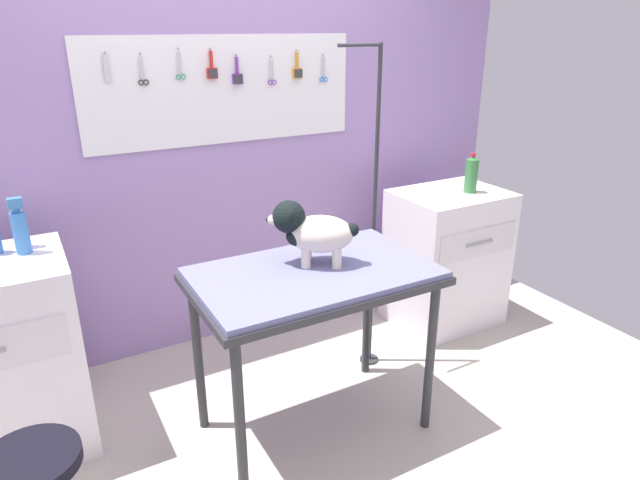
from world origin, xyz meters
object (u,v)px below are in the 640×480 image
object	(u,v)px
dog	(311,231)
detangler_spray	(18,227)
grooming_table	(314,287)
cabinet_right	(446,258)
grooming_arm	(373,228)
soda_bottle	(471,174)

from	to	relation	value
dog	detangler_spray	world-z (taller)	detangler_spray
grooming_table	dog	distance (m)	0.25
grooming_table	cabinet_right	bearing A→B (deg)	22.53
grooming_table	detangler_spray	world-z (taller)	detangler_spray
grooming_arm	cabinet_right	bearing A→B (deg)	14.00
soda_bottle	grooming_arm	bearing A→B (deg)	-171.05
grooming_arm	cabinet_right	xyz separation A→B (m)	(0.72, 0.18, -0.39)
soda_bottle	detangler_spray	bearing A→B (deg)	174.87
grooming_table	dog	bearing A→B (deg)	69.25
cabinet_right	soda_bottle	world-z (taller)	soda_bottle
cabinet_right	soda_bottle	bearing A→B (deg)	-28.22
dog	cabinet_right	bearing A→B (deg)	20.27
soda_bottle	cabinet_right	bearing A→B (deg)	151.78
grooming_table	detangler_spray	bearing A→B (deg)	147.90
cabinet_right	detangler_spray	world-z (taller)	detangler_spray
grooming_arm	dog	world-z (taller)	grooming_arm
grooming_arm	dog	xyz separation A→B (m)	(-0.53, -0.28, 0.17)
cabinet_right	grooming_table	bearing A→B (deg)	-157.47
cabinet_right	detangler_spray	distance (m)	2.47
soda_bottle	grooming_table	bearing A→B (deg)	-160.78
cabinet_right	soda_bottle	distance (m)	0.57
detangler_spray	dog	bearing A→B (deg)	-29.00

